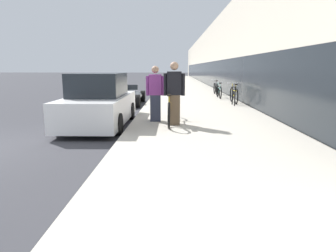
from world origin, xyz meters
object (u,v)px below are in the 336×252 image
Objects in this scene: person_bystander at (155,94)px; bike_rack_hoop at (234,94)px; cruiser_bike_nearest at (234,95)px; parked_sedan_curbside at (99,103)px; tandem_bicycle at (169,110)px; person_rider at (174,94)px; cruiser_bike_farthest at (216,88)px; cruiser_bike_middle at (219,91)px; vintage_roadster_curbside at (125,96)px.

person_bystander is 2.02× the size of bike_rack_hoop.
person_bystander reaches higher than bike_rack_hoop.
person_bystander is at bearing -128.07° from bike_rack_hoop.
bike_rack_hoop is 0.47× the size of cruiser_bike_nearest.
person_bystander reaches higher than parked_sedan_curbside.
cruiser_bike_nearest reaches higher than tandem_bicycle.
person_rider reaches higher than cruiser_bike_farthest.
cruiser_bike_farthest is at bearing 74.35° from tandem_bicycle.
bike_rack_hoop is 6.51m from parked_sedan_curbside.
cruiser_bike_farthest is (-0.03, 5.51, -0.14)m from bike_rack_hoop.
bike_rack_hoop is 0.51× the size of cruiser_bike_middle.
cruiser_bike_nearest is (0.18, 0.82, -0.12)m from bike_rack_hoop.
person_rider reaches higher than cruiser_bike_nearest.
parked_sedan_curbside is at bearing -89.03° from vintage_roadster_curbside.
vintage_roadster_curbside is (-4.94, -1.74, -0.11)m from cruiser_bike_middle.
person_bystander is at bearing 134.78° from person_rider.
vintage_roadster_curbside is at bearing -160.62° from cruiser_bike_middle.
person_rider reaches higher than parked_sedan_curbside.
cruiser_bike_farthest is 0.41× the size of vintage_roadster_curbside.
parked_sedan_curbside is 0.98× the size of vintage_roadster_curbside.
tandem_bicycle is at bearing -31.78° from person_bystander.
tandem_bicycle is 5.24m from bike_rack_hoop.
tandem_bicycle reaches higher than cruiser_bike_middle.
bike_rack_hoop is 0.20× the size of vintage_roadster_curbside.
cruiser_bike_middle is 0.40× the size of parked_sedan_curbside.
person_rider is at bearing -119.41° from bike_rack_hoop.
cruiser_bike_middle is (2.51, 7.99, -0.55)m from person_rider.
tandem_bicycle reaches higher than cruiser_bike_farthest.
cruiser_bike_nearest is at bearing 60.28° from tandem_bicycle.
cruiser_bike_nearest is at bearing 43.84° from parked_sedan_curbside.
cruiser_bike_middle is 8.86m from parked_sedan_curbside.
cruiser_bike_nearest reaches higher than vintage_roadster_curbside.
cruiser_bike_farthest is at bearing 75.56° from person_rider.
person_bystander reaches higher than cruiser_bike_nearest.
person_bystander is at bearing -124.61° from cruiser_bike_nearest.
parked_sedan_curbside is (-5.18, -4.98, 0.19)m from cruiser_bike_nearest.
bike_rack_hoop is at bearing -87.12° from cruiser_bike_middle.
parked_sedan_curbside is at bearing 166.12° from person_rider.
parked_sedan_curbside is at bearing -140.27° from bike_rack_hoop.
bike_rack_hoop is at bearing 39.73° from parked_sedan_curbside.
cruiser_bike_farthest is at bearing 92.54° from cruiser_bike_nearest.
person_rider reaches higher than cruiser_bike_middle.
person_rider is 2.43m from parked_sedan_curbside.
cruiser_bike_nearest is at bearing -87.46° from cruiser_bike_farthest.
person_rider is (0.14, -0.32, 0.52)m from tandem_bicycle.
cruiser_bike_middle is (3.09, 7.40, -0.49)m from person_bystander.
person_rider is at bearing -65.41° from tandem_bicycle.
vintage_roadster_curbside is (-5.07, -3.99, -0.13)m from cruiser_bike_farthest.
bike_rack_hoop is 5.51m from cruiser_bike_farthest.
tandem_bicycle is 1.46× the size of cruiser_bike_farthest.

